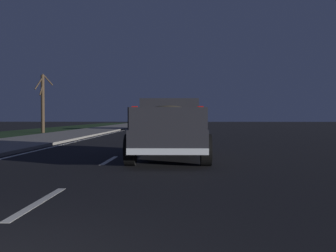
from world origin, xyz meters
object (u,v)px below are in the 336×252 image
object	(u,v)px
sedan_blue	(178,122)
bare_tree_far	(43,102)
pickup_truck	(169,127)
sedan_white	(143,122)

from	to	relation	value
sedan_blue	bare_tree_far	bearing A→B (deg)	119.64
pickup_truck	sedan_blue	size ratio (longest dim) A/B	1.23
sedan_blue	pickup_truck	bearing A→B (deg)	-179.90
sedan_blue	bare_tree_far	size ratio (longest dim) A/B	0.94
pickup_truck	sedan_blue	bearing A→B (deg)	0.10
pickup_truck	sedan_blue	xyz separation A→B (m)	(25.80, 0.05, -0.20)
pickup_truck	sedan_white	world-z (taller)	pickup_truck
sedan_blue	bare_tree_far	xyz separation A→B (m)	(-6.10, 10.71, 1.66)
bare_tree_far	sedan_white	bearing A→B (deg)	-43.57
pickup_truck	bare_tree_far	world-z (taller)	bare_tree_far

